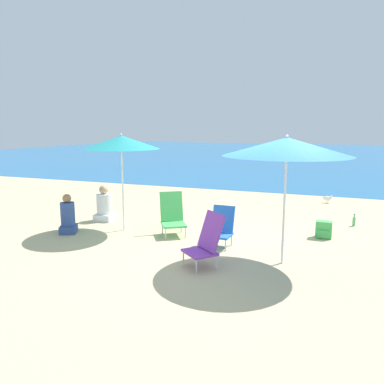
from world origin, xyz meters
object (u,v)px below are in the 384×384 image
(backpack_green, at_px, (324,230))
(seagull, at_px, (328,198))
(beach_umbrella_blue, at_px, (287,147))
(beach_chair_blue, at_px, (221,227))
(person_seated_far, at_px, (68,217))
(person_seated_near, at_px, (104,206))
(beach_chair_green, at_px, (172,215))
(beach_umbrella_teal, at_px, (121,142))
(water_bottle, at_px, (354,221))
(beach_chair_purple, at_px, (206,240))

(backpack_green, bearing_deg, seagull, 90.39)
(beach_umbrella_blue, bearing_deg, beach_chair_blue, 155.74)
(person_seated_far, bearing_deg, seagull, 19.31)
(beach_chair_blue, xyz_separation_m, person_seated_near, (-3.14, 0.85, -0.03))
(beach_umbrella_blue, height_order, person_seated_near, beach_umbrella_blue)
(backpack_green, distance_m, seagull, 3.76)
(beach_umbrella_blue, xyz_separation_m, person_seated_far, (-4.40, 0.19, -1.54))
(beach_umbrella_blue, distance_m, beach_chair_green, 2.90)
(beach_umbrella_teal, relative_size, water_bottle, 7.43)
(beach_umbrella_blue, relative_size, backpack_green, 6.05)
(beach_chair_blue, distance_m, person_seated_near, 3.25)
(water_bottle, bearing_deg, person_seated_near, -164.21)
(person_seated_near, bearing_deg, backpack_green, -6.31)
(person_seated_far, distance_m, backpack_green, 5.21)
(beach_chair_blue, relative_size, person_seated_far, 0.89)
(beach_chair_blue, bearing_deg, beach_umbrella_blue, -22.28)
(beach_umbrella_blue, height_order, beach_chair_blue, beach_umbrella_blue)
(beach_chair_green, xyz_separation_m, person_seated_near, (-1.98, 0.49, -0.07))
(beach_umbrella_blue, xyz_separation_m, water_bottle, (1.16, 2.94, -1.77))
(beach_chair_purple, bearing_deg, person_seated_far, -152.66)
(person_seated_near, height_order, seagull, person_seated_near)
(beach_umbrella_blue, distance_m, backpack_green, 2.50)
(beach_umbrella_blue, height_order, seagull, beach_umbrella_blue)
(beach_umbrella_blue, distance_m, person_seated_near, 4.79)
(person_seated_far, bearing_deg, beach_chair_purple, -40.41)
(beach_chair_green, bearing_deg, backpack_green, -17.76)
(beach_chair_green, distance_m, person_seated_far, 2.18)
(backpack_green, bearing_deg, beach_umbrella_teal, -166.66)
(beach_chair_blue, relative_size, seagull, 2.73)
(beach_umbrella_blue, distance_m, seagull, 5.79)
(beach_chair_purple, distance_m, backpack_green, 2.85)
(beach_umbrella_teal, relative_size, seagull, 7.61)
(beach_umbrella_teal, height_order, beach_chair_purple, beach_umbrella_teal)
(beach_chair_purple, bearing_deg, backpack_green, 93.76)
(beach_chair_blue, distance_m, water_bottle, 3.37)
(beach_umbrella_blue, relative_size, person_seated_far, 2.50)
(water_bottle, bearing_deg, backpack_green, -116.36)
(beach_umbrella_teal, distance_m, beach_chair_blue, 2.71)
(seagull, bearing_deg, beach_chair_green, -122.07)
(beach_umbrella_teal, xyz_separation_m, person_seated_far, (-0.97, -0.60, -1.53))
(water_bottle, bearing_deg, seagull, 103.62)
(beach_chair_green, bearing_deg, beach_chair_purple, -83.39)
(seagull, bearing_deg, beach_chair_blue, -109.19)
(beach_umbrella_teal, xyz_separation_m, beach_chair_purple, (2.32, -1.34, -1.45))
(beach_umbrella_teal, distance_m, person_seated_far, 1.91)
(beach_chair_green, bearing_deg, beach_umbrella_teal, 151.77)
(backpack_green, relative_size, seagull, 1.26)
(beach_chair_blue, height_order, person_seated_near, person_seated_near)
(person_seated_near, bearing_deg, beach_umbrella_teal, -44.25)
(person_seated_far, bearing_deg, person_seated_near, 58.65)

